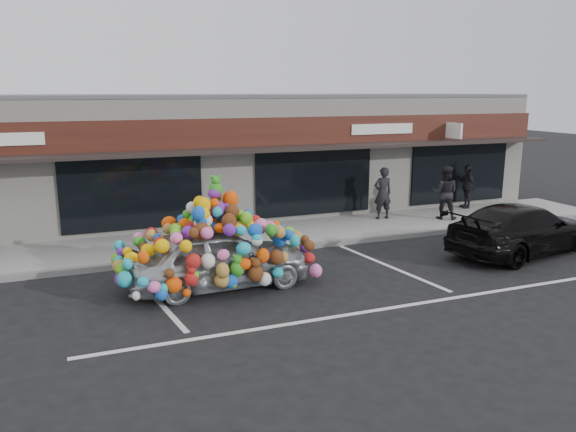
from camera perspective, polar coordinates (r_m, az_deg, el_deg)
name	(u,v)px	position (r m, az deg, el deg)	size (l,w,h in m)	color
ground	(291,282)	(13.45, 0.35, -6.69)	(90.00, 90.00, 0.00)	black
shop_building	(207,154)	(20.90, -8.26, 6.22)	(24.00, 7.20, 4.31)	silver
sidewalk	(243,238)	(17.05, -4.62, -2.28)	(26.00, 3.00, 0.15)	gray
kerb	(258,251)	(15.67, -3.03, -3.60)	(26.00, 0.18, 0.16)	slate
parking_stripe_left	(154,296)	(12.88, -13.48, -7.93)	(0.12, 4.40, 0.01)	silver
parking_stripe_mid	(389,266)	(14.82, 10.21, -5.03)	(0.12, 4.40, 0.01)	silver
parking_stripe_right	(548,246)	(18.16, 24.94, -2.75)	(0.12, 4.40, 0.01)	silver
lane_line	(418,304)	(12.44, 13.07, -8.66)	(14.00, 0.12, 0.01)	silver
toy_car	(218,250)	(12.95, -7.14, -3.46)	(3.04, 4.53, 2.60)	gray
black_sedan	(522,229)	(16.84, 22.70, -1.23)	(4.82, 1.96, 1.40)	black
pedestrian_a	(383,193)	(19.36, 9.60, 2.30)	(0.65, 0.42, 1.78)	#25242A
pedestrian_b	(445,193)	(19.81, 15.64, 2.31)	(0.88, 0.69, 1.82)	black
pedestrian_c	(467,186)	(21.96, 17.72, 2.89)	(0.40, 0.95, 1.62)	black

